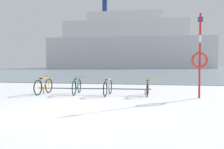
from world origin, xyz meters
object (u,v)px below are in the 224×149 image
bicycle_1 (77,86)px  rescue_post (200,58)px  bicycle_2 (108,87)px  ferry_ship (128,45)px  bicycle_0 (44,86)px  bicycle_3 (148,88)px

bicycle_1 → rescue_post: 5.63m
bicycle_1 → bicycle_2: bearing=-7.1°
bicycle_1 → ferry_ship: bearing=95.1°
ferry_ship → bicycle_0: bearing=-86.2°
bicycle_3 → rescue_post: 2.58m
bicycle_0 → bicycle_2: bicycle_0 is taller
rescue_post → ferry_ship: bearing=99.3°
bicycle_3 → ferry_ship: bearing=97.7°
bicycle_3 → ferry_ship: ferry_ship is taller
bicycle_0 → ferry_ship: size_ratio=0.03×
bicycle_1 → bicycle_2: bicycle_1 is taller
bicycle_0 → bicycle_1: bearing=10.0°
bicycle_0 → bicycle_3: 4.88m
bicycle_3 → rescue_post: (2.14, -0.51, 1.34)m
bicycle_2 → rescue_post: size_ratio=0.48×
rescue_post → bicycle_3: bearing=166.7°
bicycle_2 → ferry_ship: size_ratio=0.03×
rescue_post → ferry_ship: ferry_ship is taller
bicycle_1 → bicycle_0: bearing=-170.0°
bicycle_1 → rescue_post: size_ratio=0.50×
bicycle_3 → rescue_post: size_ratio=0.49×
bicycle_2 → bicycle_3: 1.81m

